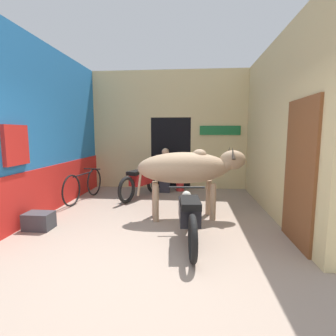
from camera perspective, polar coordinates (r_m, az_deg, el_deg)
ground_plane at (r=3.41m, az=-6.91°, el=-20.09°), size 30.00×30.00×0.00m
wall_left_shopfront at (r=5.94m, az=-24.34°, el=7.14°), size 0.25×4.49×3.31m
wall_back_with_doorway at (r=7.72m, az=0.53°, el=6.33°), size 4.34×0.93×3.31m
wall_right_with_door at (r=5.38m, az=22.74°, el=7.58°), size 0.22×4.49×3.31m
cow at (r=4.82m, az=4.56°, el=-0.06°), size 2.05×0.89×1.34m
motorcycle_near at (r=3.86m, az=4.59°, el=-10.08°), size 0.58×1.83×0.73m
motorcycle_far at (r=6.47m, az=-5.87°, el=-2.79°), size 0.82×1.73×0.74m
bicycle at (r=6.48m, az=-17.85°, el=-3.62°), size 0.44×1.72×0.71m
shopkeeper_seated at (r=7.05m, az=-0.61°, el=-0.27°), size 0.39×0.33×1.18m
plastic_stool at (r=7.21m, az=2.62°, el=-3.28°), size 0.30×0.30×0.40m
crate at (r=4.90m, az=-26.27°, el=-10.28°), size 0.44×0.32×0.28m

